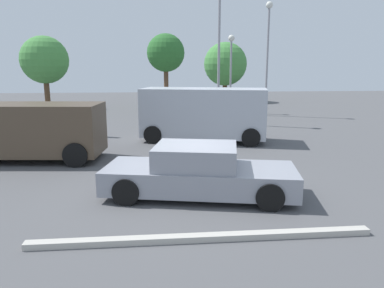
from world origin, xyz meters
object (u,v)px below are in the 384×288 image
Objects in this scene: pedestrian at (94,116)px; light_post_far at (219,35)px; dog at (225,157)px; van_white at (204,113)px; sedan_foreground at (199,173)px; light_post_near at (268,41)px; light_post_mid at (231,59)px; suv_dark at (35,130)px.

pedestrian is 0.22× the size of light_post_far.
van_white reaches higher than dog.
light_post_near reaches higher than sedan_foreground.
dog is 10.25m from light_post_far.
dog is (1.18, 2.76, -0.31)m from sedan_foreground.
light_post_far reaches higher than light_post_mid.
suv_dark is (-5.18, 4.11, 0.48)m from sedan_foreground.
van_white is at bearing -107.55° from light_post_mid.
sedan_foreground is 16.95m from light_post_near.
dog is at bearing -112.18° from light_post_near.
light_post_mid is (8.09, 8.54, 2.79)m from pedestrian.
sedan_foreground is 12.82m from light_post_far.
light_post_near is at bearing 72.11° from van_white.
light_post_far is at bearing -138.41° from light_post_near.
sedan_foreground is 6.62m from suv_dark.
light_post_far is (2.47, 11.83, 4.29)m from sedan_foreground.
sedan_foreground is 0.68× the size of light_post_near.
suv_dark is 16.16m from light_post_mid.
light_post_far is at bearing 88.06° from van_white.
light_post_mid is (9.38, 12.88, 2.67)m from suv_dark.
pedestrian is 0.30× the size of light_post_mid.
dog is 0.40× the size of pedestrian.
van_white is (-0.14, 4.20, 0.95)m from dog.
light_post_far is (1.29, 9.07, 4.61)m from dog.
van_white reaches higher than sedan_foreground.
sedan_foreground is 3.09× the size of pedestrian.
light_post_mid is at bearing -116.68° from dog.
light_post_mid is (3.17, 10.03, 2.51)m from van_white.
light_post_near is at bearing 138.88° from pedestrian.
van_white reaches higher than suv_dark.
pedestrian is at bearing -146.40° from light_post_near.
pedestrian is 12.77m from light_post_near.
pedestrian is 0.22× the size of light_post_near.
sedan_foreground is 0.88× the size of van_white.
light_post_mid reaches higher than pedestrian.
sedan_foreground is 7.07m from van_white.
sedan_foreground is at bearing -112.34° from light_post_near.
light_post_mid is at bearing 71.39° from light_post_far.
pedestrian is at bearing 79.02° from suv_dark.
light_post_far is (1.43, 4.87, 3.65)m from van_white.
van_white is 10.81m from light_post_mid.
light_post_far reaches higher than pedestrian.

